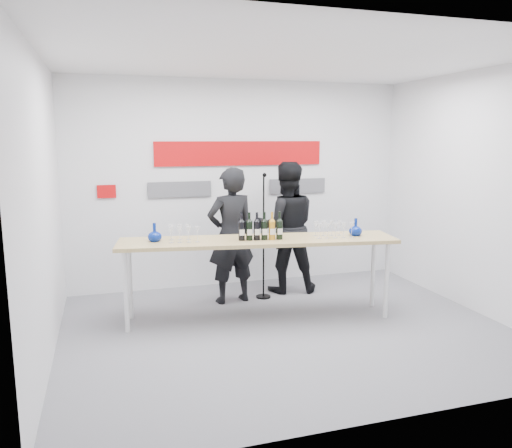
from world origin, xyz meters
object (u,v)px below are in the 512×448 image
object	(u,v)px
tasting_table	(258,245)
mic_stand	(264,261)
presenter_right	(286,227)
presenter_left	(231,236)

from	to	relation	value
tasting_table	mic_stand	distance (m)	0.89
tasting_table	presenter_right	xyz separation A→B (m)	(0.70, 0.96, 0.01)
presenter_left	presenter_right	world-z (taller)	presenter_right
tasting_table	presenter_right	distance (m)	1.19
tasting_table	presenter_right	size ratio (longest dim) A/B	1.81
tasting_table	mic_stand	xyz separation A→B (m)	(0.30, 0.74, -0.39)
presenter_left	tasting_table	bearing A→B (deg)	93.08
tasting_table	presenter_right	bearing A→B (deg)	62.25
tasting_table	presenter_left	size ratio (longest dim) A/B	1.86
tasting_table	mic_stand	size ratio (longest dim) A/B	1.95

